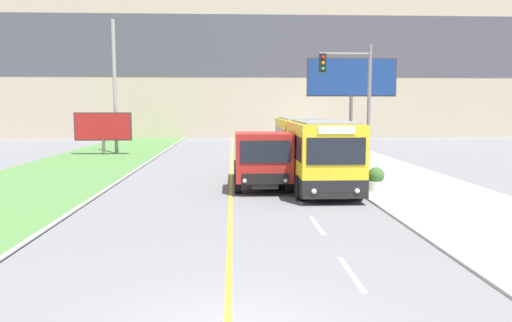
{
  "coord_description": "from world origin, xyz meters",
  "views": [
    {
      "loc": [
        0.1,
        -7.57,
        3.74
      ],
      "look_at": [
        1.1,
        13.82,
        1.4
      ],
      "focal_mm": 35.0,
      "sensor_mm": 36.0,
      "label": 1
    }
  ],
  "objects_px": {
    "city_bus": "(311,150)",
    "billboard_large": "(352,81)",
    "utility_pole_far": "(115,87)",
    "traffic_light_mast": "(355,99)",
    "dump_truck": "(262,160)",
    "planter_round_second": "(353,167)",
    "planter_round_near": "(376,180)",
    "billboard_small": "(103,127)"
  },
  "relations": [
    {
      "from": "billboard_large",
      "to": "planter_round_near",
      "type": "relative_size",
      "value": 6.9
    },
    {
      "from": "traffic_light_mast",
      "to": "planter_round_second",
      "type": "xyz_separation_m",
      "value": [
        1.13,
        4.68,
        -3.5
      ]
    },
    {
      "from": "utility_pole_far",
      "to": "traffic_light_mast",
      "type": "distance_m",
      "value": 23.57
    },
    {
      "from": "dump_truck",
      "to": "traffic_light_mast",
      "type": "height_order",
      "value": "traffic_light_mast"
    },
    {
      "from": "traffic_light_mast",
      "to": "city_bus",
      "type": "bearing_deg",
      "value": 116.66
    },
    {
      "from": "billboard_large",
      "to": "planter_round_second",
      "type": "relative_size",
      "value": 6.68
    },
    {
      "from": "traffic_light_mast",
      "to": "billboard_large",
      "type": "relative_size",
      "value": 0.9
    },
    {
      "from": "billboard_large",
      "to": "planter_round_second",
      "type": "bearing_deg",
      "value": -102.33
    },
    {
      "from": "billboard_large",
      "to": "dump_truck",
      "type": "bearing_deg",
      "value": -119.11
    },
    {
      "from": "city_bus",
      "to": "billboard_small",
      "type": "xyz_separation_m",
      "value": [
        -13.88,
        14.63,
        0.57
      ]
    },
    {
      "from": "utility_pole_far",
      "to": "traffic_light_mast",
      "type": "relative_size",
      "value": 1.64
    },
    {
      "from": "dump_truck",
      "to": "utility_pole_far",
      "type": "relative_size",
      "value": 0.63
    },
    {
      "from": "billboard_large",
      "to": "planter_round_near",
      "type": "height_order",
      "value": "billboard_large"
    },
    {
      "from": "planter_round_near",
      "to": "planter_round_second",
      "type": "distance_m",
      "value": 4.9
    },
    {
      "from": "billboard_large",
      "to": "billboard_small",
      "type": "height_order",
      "value": "billboard_large"
    },
    {
      "from": "traffic_light_mast",
      "to": "billboard_large",
      "type": "distance_m",
      "value": 13.92
    },
    {
      "from": "city_bus",
      "to": "dump_truck",
      "type": "bearing_deg",
      "value": -141.19
    },
    {
      "from": "city_bus",
      "to": "traffic_light_mast",
      "type": "height_order",
      "value": "traffic_light_mast"
    },
    {
      "from": "traffic_light_mast",
      "to": "billboard_small",
      "type": "xyz_separation_m",
      "value": [
        -15.33,
        17.52,
        -1.89
      ]
    },
    {
      "from": "billboard_large",
      "to": "planter_round_second",
      "type": "height_order",
      "value": "billboard_large"
    },
    {
      "from": "utility_pole_far",
      "to": "billboard_small",
      "type": "distance_m",
      "value": 3.37
    },
    {
      "from": "billboard_small",
      "to": "planter_round_second",
      "type": "bearing_deg",
      "value": -37.95
    },
    {
      "from": "billboard_large",
      "to": "billboard_small",
      "type": "relative_size",
      "value": 1.63
    },
    {
      "from": "city_bus",
      "to": "billboard_small",
      "type": "height_order",
      "value": "billboard_small"
    },
    {
      "from": "dump_truck",
      "to": "planter_round_second",
      "type": "relative_size",
      "value": 6.21
    },
    {
      "from": "traffic_light_mast",
      "to": "billboard_large",
      "type": "xyz_separation_m",
      "value": [
        3.05,
        13.5,
        1.5
      ]
    },
    {
      "from": "city_bus",
      "to": "billboard_small",
      "type": "distance_m",
      "value": 20.17
    },
    {
      "from": "utility_pole_far",
      "to": "traffic_light_mast",
      "type": "xyz_separation_m",
      "value": [
        14.57,
        -18.48,
        -1.25
      ]
    },
    {
      "from": "dump_truck",
      "to": "billboard_large",
      "type": "bearing_deg",
      "value": 60.89
    },
    {
      "from": "city_bus",
      "to": "dump_truck",
      "type": "xyz_separation_m",
      "value": [
        -2.53,
        -2.04,
        -0.27
      ]
    },
    {
      "from": "city_bus",
      "to": "traffic_light_mast",
      "type": "bearing_deg",
      "value": -63.34
    },
    {
      "from": "city_bus",
      "to": "planter_round_second",
      "type": "relative_size",
      "value": 11.53
    },
    {
      "from": "planter_round_near",
      "to": "billboard_small",
      "type": "bearing_deg",
      "value": 132.54
    },
    {
      "from": "billboard_large",
      "to": "planter_round_near",
      "type": "bearing_deg",
      "value": -98.74
    },
    {
      "from": "city_bus",
      "to": "billboard_large",
      "type": "bearing_deg",
      "value": 66.98
    },
    {
      "from": "billboard_small",
      "to": "planter_round_second",
      "type": "xyz_separation_m",
      "value": [
        16.46,
        -12.84,
        -1.61
      ]
    },
    {
      "from": "utility_pole_far",
      "to": "planter_round_second",
      "type": "relative_size",
      "value": 9.84
    },
    {
      "from": "city_bus",
      "to": "planter_round_second",
      "type": "xyz_separation_m",
      "value": [
        2.58,
        1.79,
        -1.05
      ]
    },
    {
      "from": "city_bus",
      "to": "planter_round_second",
      "type": "bearing_deg",
      "value": 34.74
    },
    {
      "from": "dump_truck",
      "to": "planter_round_second",
      "type": "bearing_deg",
      "value": 36.81
    },
    {
      "from": "billboard_small",
      "to": "dump_truck",
      "type": "bearing_deg",
      "value": -55.74
    },
    {
      "from": "city_bus",
      "to": "planter_round_near",
      "type": "bearing_deg",
      "value": -52.4
    }
  ]
}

